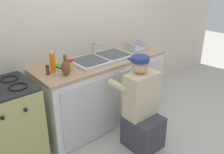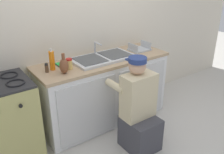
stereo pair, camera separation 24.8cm
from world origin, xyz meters
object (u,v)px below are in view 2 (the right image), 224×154
sink_double_basin (103,58)px  stove_range (6,120)px  spice_bottle_pepper (47,68)px  vase_decorative (64,66)px  cell_phone (59,65)px  plumber_person (139,112)px  dish_rack_tray (139,49)px  condiment_jar (69,64)px  soap_bottle_orange (52,60)px

sink_double_basin → stove_range: size_ratio=0.87×
stove_range → spice_bottle_pepper: 0.71m
vase_decorative → spice_bottle_pepper: vase_decorative is taller
cell_phone → stove_range: bearing=-169.9°
plumber_person → dish_rack_tray: 1.05m
sink_double_basin → plumber_person: size_ratio=0.72×
cell_phone → dish_rack_tray: dish_rack_tray is taller
condiment_jar → sink_double_basin: bearing=7.1°
spice_bottle_pepper → dish_rack_tray: bearing=0.3°
plumber_person → soap_bottle_orange: 1.15m
cell_phone → condiment_jar: condiment_jar is taller
vase_decorative → dish_rack_tray: (1.23, 0.15, -0.07)m
stove_range → vase_decorative: 0.86m
sink_double_basin → vase_decorative: bearing=-166.8°
cell_phone → spice_bottle_pepper: 0.25m
soap_bottle_orange → cell_phone: soap_bottle_orange is taller
vase_decorative → soap_bottle_orange: 0.19m
dish_rack_tray → condiment_jar: 1.13m
plumber_person → cell_phone: (-0.55, 0.84, 0.44)m
dish_rack_tray → cell_phone: bearing=174.1°
plumber_person → dish_rack_tray: plumber_person is taller
vase_decorative → sink_double_basin: bearing=13.2°
stove_range → dish_rack_tray: (1.89, 0.01, 0.46)m
sink_double_basin → condiment_jar: 0.51m
plumber_person → vase_decorative: 0.99m
vase_decorative → dish_rack_tray: vase_decorative is taller
stove_range → cell_phone: bearing=10.1°
sink_double_basin → dish_rack_tray: (0.62, 0.01, 0.01)m
cell_phone → condiment_jar: size_ratio=1.09×
plumber_person → dish_rack_tray: bearing=49.7°
sink_double_basin → plumber_person: plumber_person is taller
condiment_jar → cell_phone: bearing=102.5°
cell_phone → condiment_jar: (0.04, -0.19, 0.06)m
vase_decorative → soap_bottle_orange: bearing=110.0°
sink_double_basin → stove_range: sink_double_basin is taller
stove_range → dish_rack_tray: dish_rack_tray is taller
sink_double_basin → plumber_person: (0.01, -0.72, -0.45)m
plumber_person → condiment_jar: 0.97m
soap_bottle_orange → condiment_jar: (0.16, -0.09, -0.05)m
stove_range → plumber_person: bearing=-29.3°
vase_decorative → dish_rack_tray: 1.24m
sink_double_basin → vase_decorative: size_ratio=3.48×
sink_double_basin → stove_range: bearing=-179.9°
cell_phone → spice_bottle_pepper: (-0.21, -0.13, 0.04)m
sink_double_basin → cell_phone: 0.56m
stove_range → plumber_person: plumber_person is taller
spice_bottle_pepper → vase_decorative: bearing=-44.1°
soap_bottle_orange → dish_rack_tray: size_ratio=0.89×
sink_double_basin → dish_rack_tray: sink_double_basin is taller
stove_range → soap_bottle_orange: (0.60, 0.03, 0.55)m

